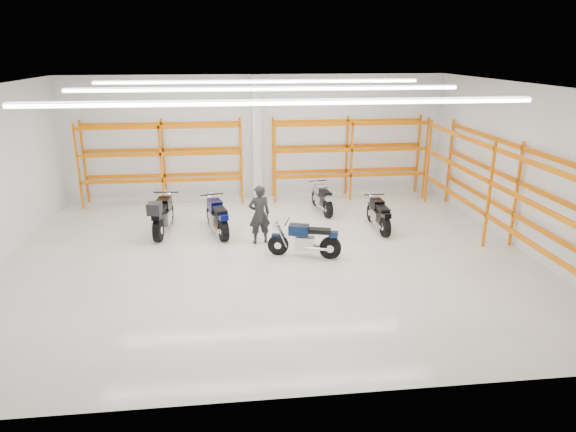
{
  "coord_description": "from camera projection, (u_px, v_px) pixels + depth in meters",
  "views": [
    {
      "loc": [
        -1.02,
        -12.91,
        5.38
      ],
      "look_at": [
        0.54,
        0.5,
        0.96
      ],
      "focal_mm": 32.0,
      "sensor_mm": 36.0,
      "label": 1
    }
  ],
  "objects": [
    {
      "name": "motorcycle_back_b",
      "position": [
        217.0,
        218.0,
        15.5
      ],
      "size": [
        0.87,
        2.17,
        1.09
      ],
      "color": "black",
      "rests_on": "ground"
    },
    {
      "name": "structural_column",
      "position": [
        257.0,
        138.0,
        18.77
      ],
      "size": [
        0.32,
        0.32,
        4.5
      ],
      "primitive_type": "cube",
      "color": "white",
      "rests_on": "ground"
    },
    {
      "name": "motorcycle_back_a",
      "position": [
        162.0,
        216.0,
        15.43
      ],
      "size": [
        0.76,
        2.39,
        1.23
      ],
      "color": "black",
      "rests_on": "ground"
    },
    {
      "name": "standing_man",
      "position": [
        259.0,
        215.0,
        14.63
      ],
      "size": [
        0.69,
        0.51,
        1.73
      ],
      "primitive_type": "imported",
      "rotation": [
        0.0,
        0.0,
        3.31
      ],
      "color": "black",
      "rests_on": "ground"
    },
    {
      "name": "motorcycle_back_d",
      "position": [
        379.0,
        215.0,
        15.86
      ],
      "size": [
        0.67,
        2.02,
        0.99
      ],
      "color": "black",
      "rests_on": "ground"
    },
    {
      "name": "pallet_racking_side",
      "position": [
        504.0,
        184.0,
        14.12
      ],
      "size": [
        0.87,
        9.07,
        3.0
      ],
      "color": "#D95D00",
      "rests_on": "ground"
    },
    {
      "name": "pallet_racking_back_right",
      "position": [
        349.0,
        150.0,
        18.96
      ],
      "size": [
        5.67,
        0.87,
        3.0
      ],
      "color": "#D95D00",
      "rests_on": "ground"
    },
    {
      "name": "motorcycle_main",
      "position": [
        308.0,
        241.0,
        13.77
      ],
      "size": [
        1.96,
        0.86,
        0.99
      ],
      "color": "black",
      "rests_on": "ground"
    },
    {
      "name": "ground",
      "position": [
        271.0,
        256.0,
        13.97
      ],
      "size": [
        14.0,
        14.0,
        0.0
      ],
      "primitive_type": "plane",
      "color": "beige",
      "rests_on": "ground"
    },
    {
      "name": "room_shell",
      "position": [
        269.0,
        135.0,
        12.97
      ],
      "size": [
        14.02,
        12.02,
        4.51
      ],
      "color": "white",
      "rests_on": "ground"
    },
    {
      "name": "pallet_racking_back_left",
      "position": [
        162.0,
        155.0,
        18.22
      ],
      "size": [
        5.67,
        0.87,
        3.0
      ],
      "color": "#D95D00",
      "rests_on": "ground"
    },
    {
      "name": "motorcycle_back_c",
      "position": [
        322.0,
        199.0,
        17.57
      ],
      "size": [
        0.66,
        2.0,
        0.98
      ],
      "color": "black",
      "rests_on": "ground"
    }
  ]
}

